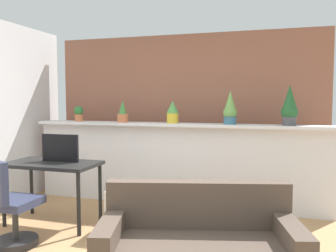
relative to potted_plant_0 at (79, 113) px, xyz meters
name	(u,v)px	position (x,y,z in m)	size (l,w,h in m)	color
divider_wall	(175,166)	(1.50, 0.04, -0.73)	(4.21, 0.16, 1.13)	silver
plant_shelf	(174,125)	(1.50, 0.00, -0.14)	(4.21, 0.33, 0.04)	silver
brick_wall_behind	(185,116)	(1.50, 0.64, -0.04)	(4.21, 0.10, 2.50)	#935B47
potted_plant_0	(79,113)	(0.00, 0.00, 0.00)	(0.14, 0.14, 0.23)	#C66B42
potted_plant_1	(123,113)	(0.73, -0.01, 0.01)	(0.16, 0.16, 0.31)	#C66B42
potted_plant_2	(173,112)	(1.48, 0.01, 0.04)	(0.17, 0.17, 0.31)	gold
potted_plant_3	(230,109)	(2.27, 0.01, 0.08)	(0.18, 0.18, 0.45)	#386B84
potted_plant_4	(289,107)	(3.02, 0.02, 0.12)	(0.21, 0.21, 0.52)	#4C4C51
desk	(52,169)	(0.30, -1.13, -0.63)	(1.10, 0.60, 0.75)	black
tv_monitor	(60,148)	(0.37, -1.05, -0.38)	(0.48, 0.04, 0.33)	black
office_chair	(9,210)	(0.29, -1.84, -0.90)	(0.51, 0.51, 0.91)	#262628
side_cube_shelf	(128,211)	(1.29, -1.13, -1.04)	(0.40, 0.41, 0.50)	silver
couch	(199,252)	(2.28, -2.04, -1.01)	(1.70, 1.12, 0.80)	brown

